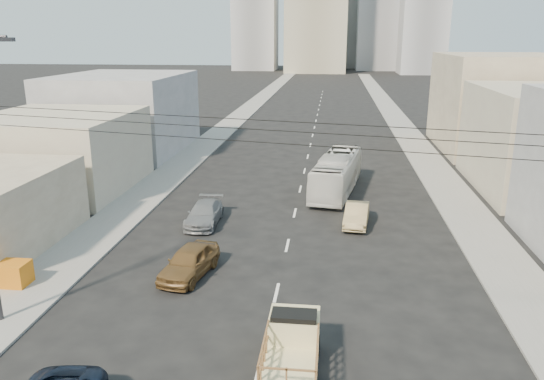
% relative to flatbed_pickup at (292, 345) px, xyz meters
% --- Properties ---
extents(sidewalk_left, '(3.50, 180.00, 0.12)m').
position_rel_flatbed_pickup_xyz_m(sidewalk_left, '(-12.97, 68.08, -1.03)').
color(sidewalk_left, gray).
rests_on(sidewalk_left, ground).
extents(sidewalk_right, '(3.50, 180.00, 0.12)m').
position_rel_flatbed_pickup_xyz_m(sidewalk_right, '(10.53, 68.08, -1.03)').
color(sidewalk_right, gray).
rests_on(sidewalk_right, ground).
extents(lane_dashes, '(0.15, 104.00, 0.01)m').
position_rel_flatbed_pickup_xyz_m(lane_dashes, '(-1.22, 51.08, -1.09)').
color(lane_dashes, silver).
rests_on(lane_dashes, ground).
extents(flatbed_pickup, '(1.95, 4.41, 1.90)m').
position_rel_flatbed_pickup_xyz_m(flatbed_pickup, '(0.00, 0.00, 0.00)').
color(flatbed_pickup, beige).
rests_on(flatbed_pickup, ground).
extents(city_bus, '(4.23, 10.96, 2.98)m').
position_rel_flatbed_pickup_xyz_m(city_bus, '(1.65, 23.67, 0.40)').
color(city_bus, silver).
rests_on(city_bus, ground).
extents(sedan_brown, '(2.65, 4.80, 1.55)m').
position_rel_flatbed_pickup_xyz_m(sedan_brown, '(-5.83, 7.44, -0.32)').
color(sedan_brown, brown).
rests_on(sedan_brown, ground).
extents(sedan_tan, '(1.89, 4.30, 1.37)m').
position_rel_flatbed_pickup_xyz_m(sedan_tan, '(2.93, 16.14, -0.41)').
color(sedan_tan, tan).
rests_on(sedan_tan, ground).
extents(sedan_grey, '(2.03, 4.83, 1.39)m').
position_rel_flatbed_pickup_xyz_m(sedan_grey, '(-6.92, 15.20, -0.40)').
color(sedan_grey, slate).
rests_on(sedan_grey, ground).
extents(overhead_wires, '(23.01, 5.02, 0.72)m').
position_rel_flatbed_pickup_xyz_m(overhead_wires, '(-1.22, -0.42, 7.87)').
color(overhead_wires, black).
rests_on(overhead_wires, ground).
extents(crate_stack, '(1.80, 1.20, 1.14)m').
position_rel_flatbed_pickup_xyz_m(crate_stack, '(-14.22, 5.26, -0.40)').
color(crate_stack, '#CB6D13').
rests_on(crate_stack, sidewalk_left).
extents(bldg_right_far, '(12.00, 16.00, 10.00)m').
position_rel_flatbed_pickup_xyz_m(bldg_right_far, '(18.78, 42.08, 3.91)').
color(bldg_right_far, gray).
rests_on(bldg_right_far, ground).
extents(bldg_left_mid, '(11.00, 12.00, 6.00)m').
position_rel_flatbed_pickup_xyz_m(bldg_left_mid, '(-20.22, 22.08, 1.91)').
color(bldg_left_mid, '#A99C88').
rests_on(bldg_left_mid, ground).
extents(bldg_left_far, '(12.00, 16.00, 8.00)m').
position_rel_flatbed_pickup_xyz_m(bldg_left_far, '(-20.72, 37.08, 2.91)').
color(bldg_left_far, gray).
rests_on(bldg_left_far, ground).
extents(midrise_ne, '(16.00, 16.00, 40.00)m').
position_rel_flatbed_pickup_xyz_m(midrise_ne, '(16.78, 183.08, 18.91)').
color(midrise_ne, gray).
rests_on(midrise_ne, ground).
extents(midrise_nw, '(15.00, 15.00, 34.00)m').
position_rel_flatbed_pickup_xyz_m(midrise_nw, '(-27.22, 178.08, 15.91)').
color(midrise_nw, gray).
rests_on(midrise_nw, ground).
extents(midrise_back, '(18.00, 18.00, 44.00)m').
position_rel_flatbed_pickup_xyz_m(midrise_back, '(4.78, 198.08, 20.91)').
color(midrise_back, gray).
rests_on(midrise_back, ground).
extents(midrise_east, '(14.00, 14.00, 28.00)m').
position_rel_flatbed_pickup_xyz_m(midrise_east, '(28.78, 163.08, 12.91)').
color(midrise_east, gray).
rests_on(midrise_east, ground).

